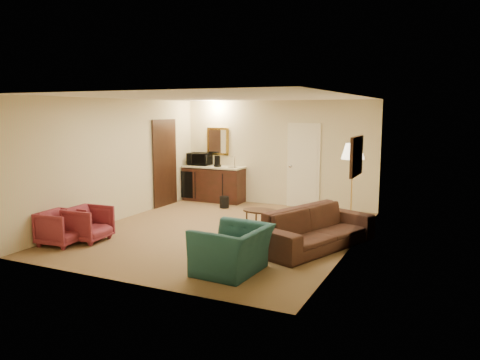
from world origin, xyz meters
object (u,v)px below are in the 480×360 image
(waste_bin, at_px, (224,202))
(rose_chair_near, at_px, (61,226))
(teal_armchair, at_px, (232,242))
(coffee_table, at_px, (260,220))
(microwave, at_px, (199,158))
(coffee_maker, at_px, (217,161))
(floor_lamp, at_px, (352,186))
(wetbar_cabinet, at_px, (214,184))
(sofa, at_px, (316,222))
(rose_chair_far, at_px, (88,222))

(waste_bin, bearing_deg, rose_chair_near, -105.86)
(teal_armchair, distance_m, coffee_table, 2.49)
(microwave, distance_m, coffee_maker, 0.61)
(teal_armchair, height_order, floor_lamp, floor_lamp)
(wetbar_cabinet, relative_size, sofa, 0.70)
(wetbar_cabinet, xyz_separation_m, rose_chair_far, (-0.25, -4.32, -0.11))
(wetbar_cabinet, distance_m, teal_armchair, 5.52)
(sofa, bearing_deg, waste_bin, 73.38)
(coffee_table, distance_m, microwave, 3.74)
(coffee_table, height_order, waste_bin, coffee_table)
(wetbar_cabinet, distance_m, rose_chair_far, 4.33)
(wetbar_cabinet, xyz_separation_m, coffee_maker, (0.14, -0.05, 0.60))
(sofa, distance_m, microwave, 5.11)
(teal_armchair, height_order, coffee_table, teal_armchair)
(sofa, height_order, waste_bin, sofa)
(teal_armchair, bearing_deg, waste_bin, -147.81)
(sofa, bearing_deg, floor_lamp, 12.85)
(rose_chair_near, bearing_deg, floor_lamp, -57.00)
(coffee_table, bearing_deg, waste_bin, 135.00)
(sofa, distance_m, waste_bin, 3.76)
(microwave, bearing_deg, waste_bin, -36.26)
(wetbar_cabinet, bearing_deg, rose_chair_near, -96.05)
(coffee_maker, bearing_deg, coffee_table, -49.61)
(wetbar_cabinet, distance_m, sofa, 4.67)
(waste_bin, distance_m, coffee_maker, 1.22)
(wetbar_cabinet, bearing_deg, microwave, 172.70)
(rose_chair_far, bearing_deg, rose_chair_near, 145.06)
(wetbar_cabinet, xyz_separation_m, coffee_table, (2.29, -2.31, -0.25))
(wetbar_cabinet, height_order, microwave, microwave)
(rose_chair_near, bearing_deg, wetbar_cabinet, -11.06)
(rose_chair_far, relative_size, coffee_maker, 2.46)
(teal_armchair, relative_size, coffee_maker, 3.74)
(wetbar_cabinet, distance_m, microwave, 0.80)
(floor_lamp, xyz_separation_m, coffee_maker, (-3.71, 1.27, 0.20))
(rose_chair_far, xyz_separation_m, coffee_table, (2.54, 2.01, -0.14))
(waste_bin, xyz_separation_m, microwave, (-1.10, 0.73, 0.98))
(wetbar_cabinet, distance_m, rose_chair_near, 4.75)
(floor_lamp, bearing_deg, rose_chair_near, -141.99)
(teal_armchair, xyz_separation_m, rose_chair_near, (-3.35, 0.01, -0.12))
(rose_chair_near, bearing_deg, coffee_table, -54.18)
(wetbar_cabinet, bearing_deg, coffee_table, -45.27)
(teal_armchair, xyz_separation_m, coffee_maker, (-2.71, 4.67, 0.60))
(teal_armchair, distance_m, waste_bin, 4.62)
(rose_chair_near, xyz_separation_m, floor_lamp, (4.35, 3.40, 0.52))
(coffee_table, height_order, floor_lamp, floor_lamp)
(rose_chair_near, distance_m, waste_bin, 4.21)
(coffee_table, height_order, microwave, microwave)
(wetbar_cabinet, xyz_separation_m, microwave, (-0.45, 0.06, 0.66))
(coffee_table, relative_size, floor_lamp, 0.42)
(rose_chair_far, bearing_deg, waste_bin, -16.79)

